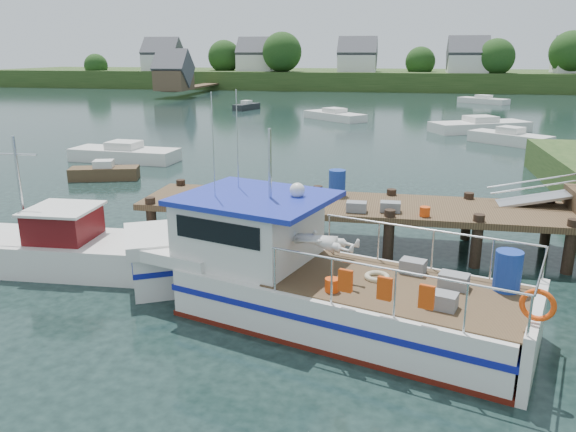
% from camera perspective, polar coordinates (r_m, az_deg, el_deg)
% --- Properties ---
extents(ground_plane, '(160.00, 160.00, 0.00)m').
position_cam_1_polar(ground_plane, '(18.47, 3.95, -2.75)').
color(ground_plane, black).
extents(far_shore, '(140.00, 42.55, 9.22)m').
position_cam_1_polar(far_shore, '(99.80, 10.20, 13.86)').
color(far_shore, '#31491E').
rests_on(far_shore, ground).
extents(dock, '(16.60, 3.00, 4.78)m').
position_cam_1_polar(dock, '(18.29, 24.80, 2.86)').
color(dock, '#4C3824').
rests_on(dock, ground).
extents(lobster_boat, '(10.69, 5.68, 5.20)m').
position_cam_1_polar(lobster_boat, '(13.32, 0.99, -6.13)').
color(lobster_boat, silver).
rests_on(lobster_boat, ground).
extents(work_boat, '(7.27, 2.50, 3.82)m').
position_cam_1_polar(work_boat, '(17.74, -23.84, -2.92)').
color(work_boat, silver).
rests_on(work_boat, ground).
extents(moored_rowboat, '(3.44, 2.02, 0.95)m').
position_cam_1_polar(moored_rowboat, '(29.01, -18.16, 4.24)').
color(moored_rowboat, '#4C3824').
rests_on(moored_rowboat, ground).
extents(moored_far, '(5.95, 5.14, 1.01)m').
position_cam_1_polar(moored_far, '(73.21, 19.23, 11.04)').
color(moored_far, silver).
rests_on(moored_far, ground).
extents(moored_a, '(6.26, 2.47, 1.13)m').
position_cam_1_polar(moored_a, '(33.63, -16.25, 6.10)').
color(moored_a, silver).
rests_on(moored_a, ground).
extents(moored_b, '(5.31, 4.82, 1.19)m').
position_cam_1_polar(moored_b, '(41.04, 21.60, 7.39)').
color(moored_b, silver).
rests_on(moored_b, ground).
extents(moored_c, '(8.09, 5.86, 1.22)m').
position_cam_1_polar(moored_c, '(46.89, 18.92, 8.66)').
color(moored_c, silver).
rests_on(moored_c, ground).
extents(moored_d, '(6.19, 5.84, 1.08)m').
position_cam_1_polar(moored_d, '(52.41, 4.75, 10.14)').
color(moored_d, silver).
rests_on(moored_d, ground).
extents(moored_e, '(2.32, 3.78, 0.99)m').
position_cam_1_polar(moored_e, '(61.76, -4.23, 11.06)').
color(moored_e, black).
rests_on(moored_e, ground).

